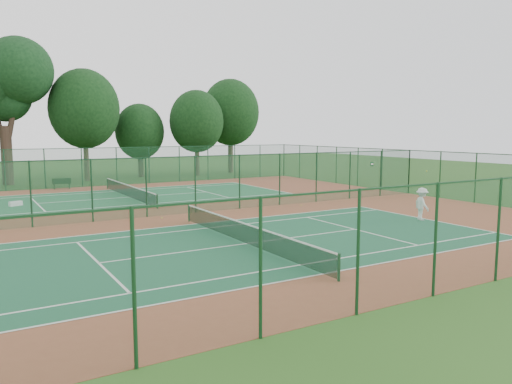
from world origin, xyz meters
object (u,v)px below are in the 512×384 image
player_near (422,204)px  kit_bag (16,204)px  big_tree (3,80)px  bench (62,183)px

player_near → kit_bag: bearing=65.4°
kit_bag → big_tree: size_ratio=0.06×
bench → big_tree: big_tree is taller
bench → big_tree: size_ratio=0.12×
kit_bag → big_tree: 17.64m
kit_bag → player_near: bearing=-64.2°
big_tree → kit_bag: bearing=-92.9°
bench → kit_bag: (-4.34, -8.68, -0.33)m
bench → kit_bag: 9.71m
player_near → kit_bag: size_ratio=2.21×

